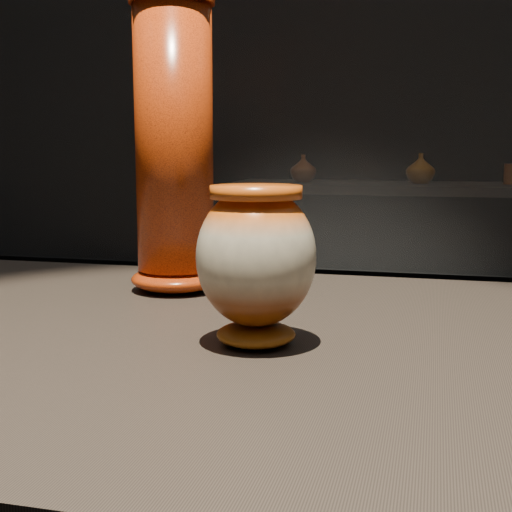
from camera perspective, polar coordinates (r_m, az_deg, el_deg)
The scene contains 6 objects.
main_vase at distance 0.75m, azimuth 0.00°, elevation -0.23°, with size 0.16×0.16×0.17m.
tall_vase at distance 1.03m, azimuth -6.55°, elevation 8.36°, with size 0.17×0.17×0.42m.
back_shelf at distance 4.07m, azimuth 12.19°, elevation 1.99°, with size 2.00×0.60×0.90m.
back_vase_left at distance 4.10m, azimuth 3.80°, elevation 7.00°, with size 0.15×0.15×0.16m, color #903915.
back_vase_mid at distance 4.05m, azimuth 13.02°, elevation 6.84°, with size 0.16×0.16×0.16m, color #692A09.
back_vase_right at distance 4.10m, azimuth 19.61°, elevation 6.20°, with size 0.06×0.06×0.11m, color #903915.
Camera 1 is at (0.09, -0.75, 1.11)m, focal length 50.00 mm.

